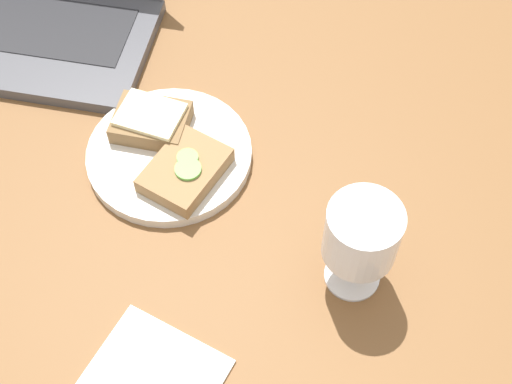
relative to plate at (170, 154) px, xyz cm
name	(u,v)px	position (x,y,z in cm)	size (l,w,h in cm)	color
wooden_table	(237,197)	(9.69, -3.33, -2.29)	(140.00, 140.00, 3.00)	brown
plate	(170,154)	(0.00, 0.00, 0.00)	(21.56, 21.56, 1.58)	silver
sandwich_with_cheese	(151,121)	(-3.13, 3.27, 2.27)	(9.68, 7.54, 3.11)	brown
sandwich_with_cucumber	(185,169)	(3.15, -3.27, 1.99)	(11.17, 12.82, 2.73)	#937047
wine_glass	(362,236)	(25.57, -12.70, 8.71)	(8.29, 8.29, 13.70)	white
laptop	(33,7)	(-25.73, 20.13, 2.97)	(35.64, 26.08, 19.76)	#4C4C51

